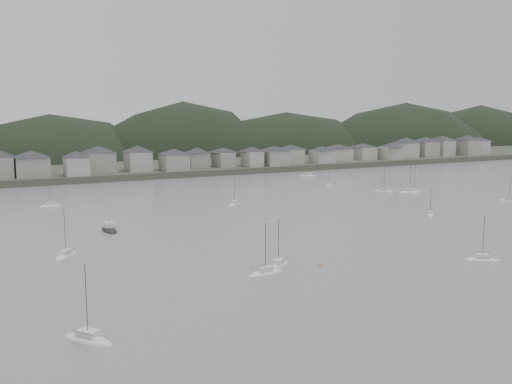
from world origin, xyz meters
TOP-DOWN VIEW (x-y plane):
  - ground at (0.00, 0.00)m, footprint 900.00×900.00m
  - far_shore_land at (0.00, 295.00)m, footprint 900.00×250.00m
  - forested_ridge at (4.83, 269.40)m, footprint 851.55×103.94m
  - waterfront_town at (50.59, 183.34)m, footprint 451.48×28.46m
  - moored_fleet at (-16.34, 63.48)m, footprint 206.98×163.04m
  - motor_launch_far at (-47.77, 66.30)m, footprint 3.69×9.15m
  - mooring_buoys at (5.60, 23.29)m, footprint 192.36×77.39m

SIDE VIEW (x-z plane):
  - forested_ridge at x=4.83m, z-range -62.57..40.00m
  - ground at x=0.00m, z-range 0.00..0.00m
  - mooring_buoys at x=5.60m, z-range -0.20..0.50m
  - moored_fleet at x=-16.34m, z-range -6.49..6.84m
  - motor_launch_far at x=-47.77m, z-range -1.78..2.35m
  - far_shore_land at x=0.00m, z-range 0.00..3.00m
  - waterfront_town at x=50.59m, z-range 2.20..15.12m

